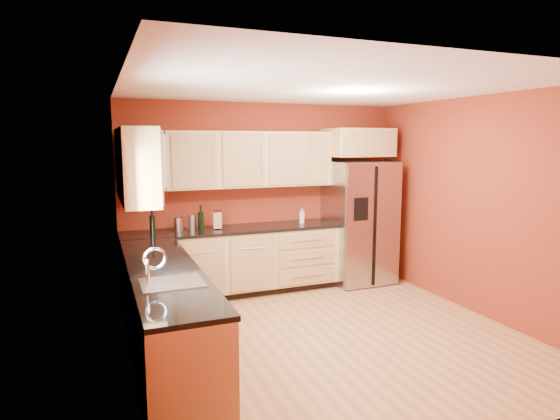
% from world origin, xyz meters
% --- Properties ---
extents(floor, '(4.00, 4.00, 0.00)m').
position_xyz_m(floor, '(0.00, 0.00, 0.00)').
color(floor, '#A1783E').
rests_on(floor, ground).
extents(ceiling, '(4.00, 4.00, 0.00)m').
position_xyz_m(ceiling, '(0.00, 0.00, 2.60)').
color(ceiling, white).
rests_on(ceiling, wall_back).
extents(wall_back, '(4.00, 0.04, 2.60)m').
position_xyz_m(wall_back, '(0.00, 2.00, 1.30)').
color(wall_back, maroon).
rests_on(wall_back, floor).
extents(wall_front, '(4.00, 0.04, 2.60)m').
position_xyz_m(wall_front, '(0.00, -2.00, 1.30)').
color(wall_front, maroon).
rests_on(wall_front, floor).
extents(wall_left, '(0.04, 4.00, 2.60)m').
position_xyz_m(wall_left, '(-2.00, 0.00, 1.30)').
color(wall_left, maroon).
rests_on(wall_left, floor).
extents(wall_right, '(0.04, 4.00, 2.60)m').
position_xyz_m(wall_right, '(2.00, 0.00, 1.30)').
color(wall_right, maroon).
rests_on(wall_right, floor).
extents(base_cabinets_back, '(2.90, 0.60, 0.88)m').
position_xyz_m(base_cabinets_back, '(-0.55, 1.70, 0.44)').
color(base_cabinets_back, tan).
rests_on(base_cabinets_back, floor).
extents(base_cabinets_left, '(0.60, 2.80, 0.88)m').
position_xyz_m(base_cabinets_left, '(-1.70, 0.00, 0.44)').
color(base_cabinets_left, tan).
rests_on(base_cabinets_left, floor).
extents(countertop_back, '(2.90, 0.62, 0.04)m').
position_xyz_m(countertop_back, '(-0.55, 1.69, 0.90)').
color(countertop_back, black).
rests_on(countertop_back, base_cabinets_back).
extents(countertop_left, '(0.62, 2.80, 0.04)m').
position_xyz_m(countertop_left, '(-1.69, 0.00, 0.90)').
color(countertop_left, black).
rests_on(countertop_left, base_cabinets_left).
extents(upper_cabinets_back, '(2.30, 0.33, 0.75)m').
position_xyz_m(upper_cabinets_back, '(-0.25, 1.83, 1.83)').
color(upper_cabinets_back, tan).
rests_on(upper_cabinets_back, wall_back).
extents(upper_cabinets_left, '(0.33, 1.35, 0.75)m').
position_xyz_m(upper_cabinets_left, '(-1.83, 0.72, 1.83)').
color(upper_cabinets_left, tan).
rests_on(upper_cabinets_left, wall_left).
extents(corner_upper_cabinet, '(0.67, 0.67, 0.75)m').
position_xyz_m(corner_upper_cabinet, '(-1.67, 1.67, 1.83)').
color(corner_upper_cabinet, tan).
rests_on(corner_upper_cabinet, wall_back).
extents(over_fridge_cabinet, '(0.92, 0.60, 0.40)m').
position_xyz_m(over_fridge_cabinet, '(1.35, 1.70, 2.05)').
color(over_fridge_cabinet, tan).
rests_on(over_fridge_cabinet, wall_back).
extents(refrigerator, '(0.90, 0.75, 1.78)m').
position_xyz_m(refrigerator, '(1.35, 1.62, 0.89)').
color(refrigerator, silver).
rests_on(refrigerator, floor).
extents(window, '(0.03, 0.90, 1.00)m').
position_xyz_m(window, '(-1.98, -0.50, 1.55)').
color(window, white).
rests_on(window, wall_left).
extents(sink_faucet, '(0.50, 0.42, 0.30)m').
position_xyz_m(sink_faucet, '(-1.69, -0.50, 1.07)').
color(sink_faucet, white).
rests_on(sink_faucet, countertop_left).
extents(canister_left, '(0.14, 0.14, 0.18)m').
position_xyz_m(canister_left, '(-1.27, 1.72, 1.01)').
color(canister_left, silver).
rests_on(canister_left, countertop_back).
extents(canister_right, '(0.14, 0.14, 0.20)m').
position_xyz_m(canister_right, '(-1.08, 1.75, 1.02)').
color(canister_right, silver).
rests_on(canister_right, countertop_back).
extents(wine_bottle_a, '(0.08, 0.08, 0.31)m').
position_xyz_m(wine_bottle_a, '(-1.59, 1.70, 1.08)').
color(wine_bottle_a, black).
rests_on(wine_bottle_a, countertop_back).
extents(wine_bottle_b, '(0.09, 0.09, 0.34)m').
position_xyz_m(wine_bottle_b, '(-0.99, 1.64, 1.09)').
color(wine_bottle_b, black).
rests_on(wine_bottle_b, countertop_back).
extents(knife_block, '(0.12, 0.12, 0.21)m').
position_xyz_m(knife_block, '(-0.75, 1.73, 1.03)').
color(knife_block, tan).
rests_on(knife_block, countertop_back).
extents(soap_dispenser, '(0.09, 0.09, 0.21)m').
position_xyz_m(soap_dispenser, '(0.46, 1.70, 1.02)').
color(soap_dispenser, white).
rests_on(soap_dispenser, countertop_back).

